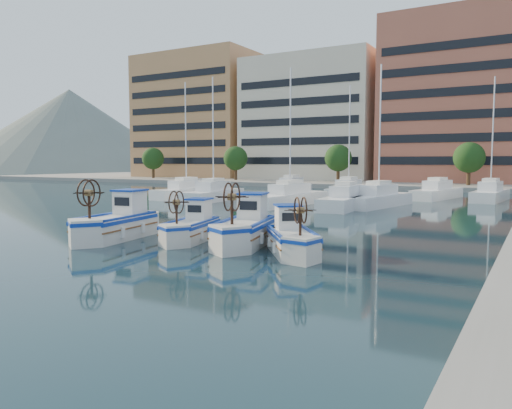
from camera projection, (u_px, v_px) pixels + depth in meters
The scene contains 7 objects.
ground at pixel (200, 250), 21.09m from camera, with size 300.00×300.00×0.00m, color #193642.
hill_west at pixel (72, 171), 185.67m from camera, with size 180.00×180.00×60.00m, color slate.
yacht_marina at pixel (351, 196), 46.40m from camera, with size 37.32×23.23×11.50m.
fishing_boat_a at pixel (117, 222), 24.10m from camera, with size 2.69×4.87×2.96m.
fishing_boat_b at pixel (192, 226), 23.58m from camera, with size 2.48×4.06×2.46m.
fishing_boat_c at pixel (246, 227), 22.33m from camera, with size 2.94×4.78×2.89m.
fishing_boat_d at pixel (292, 237), 20.20m from camera, with size 3.50×3.94×2.44m.
Camera 1 is at (12.47, -16.87, 3.76)m, focal length 35.00 mm.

